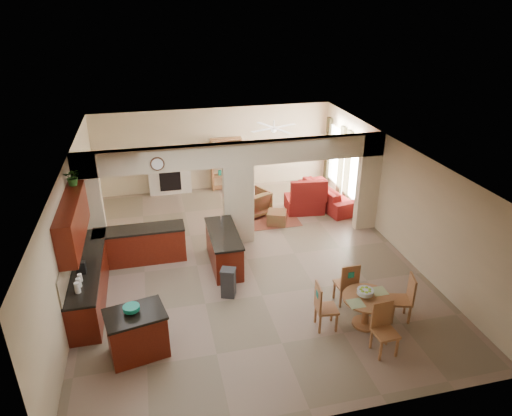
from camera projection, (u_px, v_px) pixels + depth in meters
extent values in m
plane|color=#836C5B|center=(247.00, 259.00, 11.67)|extent=(10.00, 10.00, 0.00)
plane|color=white|center=(246.00, 155.00, 10.49)|extent=(10.00, 10.00, 0.00)
plane|color=#C4B28F|center=(215.00, 149.00, 15.49)|extent=(8.00, 0.00, 8.00)
plane|color=#C4B28F|center=(319.00, 351.00, 6.67)|extent=(8.00, 0.00, 8.00)
plane|color=#C4B28F|center=(73.00, 227.00, 10.24)|extent=(0.00, 10.00, 10.00)
plane|color=#C4B28F|center=(396.00, 195.00, 11.91)|extent=(0.00, 10.00, 10.00)
cube|color=#C4B28F|center=(91.00, 208.00, 11.18)|extent=(0.60, 0.25, 2.80)
cube|color=#C4B28F|center=(238.00, 205.00, 12.09)|extent=(0.80, 0.25, 2.20)
cube|color=#C4B28F|center=(368.00, 182.00, 12.73)|extent=(0.60, 0.25, 2.80)
cube|color=#C4B28F|center=(238.00, 154.00, 11.49)|extent=(8.00, 0.25, 0.60)
cube|color=#491108|center=(90.00, 281.00, 10.01)|extent=(0.60, 3.20, 0.86)
cube|color=black|center=(87.00, 264.00, 9.81)|extent=(0.62, 3.22, 0.05)
cube|color=tan|center=(70.00, 253.00, 9.62)|extent=(0.02, 3.20, 0.55)
cube|color=#491108|center=(141.00, 246.00, 11.44)|extent=(2.20, 0.60, 0.86)
cube|color=black|center=(139.00, 230.00, 11.25)|extent=(2.22, 0.62, 0.05)
cube|color=#491108|center=(73.00, 221.00, 9.35)|extent=(0.35, 2.40, 0.90)
cube|color=#491108|center=(224.00, 249.00, 11.27)|extent=(0.65, 1.80, 0.86)
cube|color=black|center=(223.00, 233.00, 11.08)|extent=(0.70, 1.85, 0.05)
cube|color=silver|center=(230.00, 268.00, 10.53)|extent=(0.58, 0.04, 0.70)
cylinder|color=#512D1B|center=(157.00, 164.00, 10.96)|extent=(0.34, 0.03, 0.34)
cube|color=#974436|center=(271.00, 219.00, 13.77)|extent=(1.60, 1.30, 0.01)
cube|color=beige|center=(170.00, 178.00, 15.37)|extent=(1.40, 0.28, 1.10)
cube|color=black|center=(170.00, 181.00, 15.27)|extent=(0.70, 0.04, 0.70)
cube|color=beige|center=(168.00, 161.00, 15.10)|extent=(1.60, 0.35, 0.10)
cube|color=#995F34|center=(227.00, 164.00, 15.61)|extent=(1.00, 0.32, 1.80)
cube|color=white|center=(357.00, 172.00, 14.02)|extent=(0.02, 0.90, 1.90)
cube|color=white|center=(335.00, 155.00, 15.52)|extent=(0.02, 0.90, 1.90)
cube|color=white|center=(345.00, 168.00, 14.83)|extent=(0.02, 0.70, 2.10)
cube|color=#47281C|center=(364.00, 179.00, 13.48)|extent=(0.10, 0.28, 2.30)
cube|color=#47281C|center=(347.00, 166.00, 14.54)|extent=(0.10, 0.28, 2.30)
cube|color=#47281C|center=(341.00, 161.00, 14.98)|extent=(0.10, 0.28, 2.30)
cube|color=#47281C|center=(328.00, 150.00, 16.04)|extent=(0.10, 0.28, 2.30)
cylinder|color=white|center=(274.00, 128.00, 13.55)|extent=(1.00, 1.00, 0.10)
cube|color=#491108|center=(137.00, 334.00, 8.43)|extent=(1.14, 0.91, 0.88)
cube|color=black|center=(135.00, 314.00, 8.23)|extent=(1.20, 0.97, 0.05)
cylinder|color=#127E69|center=(131.00, 309.00, 8.21)|extent=(0.30, 0.30, 0.14)
cube|color=#2B2B2D|center=(228.00, 284.00, 10.12)|extent=(0.37, 0.35, 0.64)
cylinder|color=#995F34|center=(367.00, 298.00, 9.08)|extent=(0.99, 0.99, 0.04)
cylinder|color=#995F34|center=(366.00, 311.00, 9.21)|extent=(0.14, 0.14, 0.64)
cylinder|color=#995F34|center=(364.00, 323.00, 9.34)|extent=(0.51, 0.51, 0.05)
cylinder|color=#8EC029|center=(365.00, 293.00, 9.06)|extent=(0.33, 0.33, 0.18)
imported|color=maroon|center=(329.00, 194.00, 14.63)|extent=(2.54, 1.38, 0.70)
cube|color=maroon|center=(304.00, 204.00, 14.25)|extent=(1.21, 1.04, 0.45)
imported|color=maroon|center=(254.00, 203.00, 13.94)|extent=(1.10, 1.11, 0.77)
cube|color=maroon|center=(277.00, 218.00, 13.42)|extent=(0.69, 0.69, 0.39)
imported|color=#174913|center=(73.00, 177.00, 9.87)|extent=(0.36, 0.31, 0.39)
cube|color=#995F34|center=(345.00, 284.00, 9.88)|extent=(0.43, 0.43, 0.05)
cube|color=#995F34|center=(348.00, 287.00, 10.16)|extent=(0.04, 0.04, 0.44)
cube|color=#995F34|center=(334.00, 290.00, 10.08)|extent=(0.04, 0.04, 0.44)
cube|color=#995F34|center=(355.00, 296.00, 9.86)|extent=(0.04, 0.04, 0.44)
cube|color=#995F34|center=(341.00, 299.00, 9.78)|extent=(0.04, 0.04, 0.44)
cube|color=#995F34|center=(350.00, 277.00, 9.58)|extent=(0.42, 0.05, 0.55)
cube|color=#127E69|center=(351.00, 275.00, 9.53)|extent=(0.14, 0.01, 0.14)
cube|color=#995F34|center=(400.00, 300.00, 9.35)|extent=(0.52, 0.52, 0.05)
cube|color=#995F34|center=(389.00, 304.00, 9.61)|extent=(0.04, 0.04, 0.44)
cube|color=#995F34|center=(393.00, 314.00, 9.30)|extent=(0.04, 0.04, 0.44)
cube|color=#995F34|center=(405.00, 305.00, 9.60)|extent=(0.04, 0.04, 0.44)
cube|color=#995F34|center=(409.00, 315.00, 9.29)|extent=(0.04, 0.04, 0.44)
cube|color=#995F34|center=(412.00, 288.00, 9.22)|extent=(0.15, 0.42, 0.55)
cube|color=#127E69|center=(414.00, 286.00, 9.19)|extent=(0.05, 0.14, 0.14)
cube|color=#995F34|center=(385.00, 333.00, 8.44)|extent=(0.44, 0.44, 0.05)
cube|color=#995F34|center=(381.00, 351.00, 8.34)|extent=(0.04, 0.04, 0.44)
cube|color=#995F34|center=(397.00, 347.00, 8.43)|extent=(0.04, 0.04, 0.44)
cube|color=#995F34|center=(371.00, 339.00, 8.64)|extent=(0.04, 0.04, 0.44)
cube|color=#995F34|center=(387.00, 335.00, 8.73)|extent=(0.04, 0.04, 0.44)
cube|color=#995F34|center=(382.00, 314.00, 8.48)|extent=(0.42, 0.06, 0.55)
cube|color=#127E69|center=(382.00, 310.00, 8.47)|extent=(0.14, 0.02, 0.14)
cube|color=#995F34|center=(327.00, 309.00, 9.10)|extent=(0.46, 0.46, 0.05)
cube|color=#995F34|center=(336.00, 323.00, 9.07)|extent=(0.04, 0.04, 0.44)
cube|color=#995F34|center=(332.00, 312.00, 9.37)|extent=(0.04, 0.04, 0.44)
cube|color=#995F34|center=(320.00, 324.00, 9.02)|extent=(0.04, 0.04, 0.44)
cube|color=#995F34|center=(315.00, 313.00, 9.33)|extent=(0.04, 0.04, 0.44)
cube|color=#995F34|center=(318.00, 297.00, 8.95)|extent=(0.08, 0.42, 0.55)
cube|color=#127E69|center=(317.00, 294.00, 8.92)|extent=(0.02, 0.14, 0.14)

